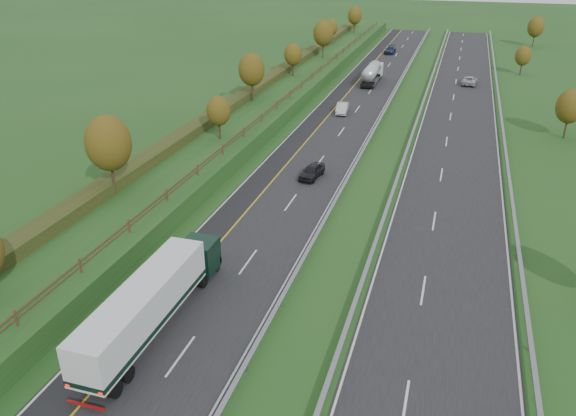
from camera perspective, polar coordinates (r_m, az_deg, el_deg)
name	(u,v)px	position (r m, az deg, el deg)	size (l,w,h in m)	color
ground	(386,146)	(73.03, 9.97, 6.22)	(400.00, 400.00, 0.00)	#1E491A
near_carriageway	(334,129)	(78.96, 4.69, 8.01)	(10.50, 200.00, 0.04)	black
far_carriageway	(457,140)	(77.35, 16.77, 6.62)	(10.50, 200.00, 0.04)	black
hard_shoulder	(308,127)	(79.80, 2.03, 8.27)	(3.00, 200.00, 0.04)	black
lane_markings	(380,133)	(77.80, 9.31, 7.51)	(26.75, 200.00, 0.01)	silver
embankment_left	(246,114)	(82.29, -4.27, 9.46)	(12.00, 200.00, 2.00)	#1E491A
hedge_left	(233,103)	(82.60, -5.62, 10.59)	(2.20, 180.00, 1.10)	#293616
fence_left	(275,106)	(79.97, -1.35, 10.33)	(0.12, 189.06, 1.20)	#422B19
median_barrier_near	(375,128)	(77.84, 8.83, 7.99)	(0.32, 200.00, 0.71)	gray
median_barrier_far	(413,132)	(77.33, 12.59, 7.56)	(0.32, 200.00, 0.71)	gray
outer_barrier_far	(504,140)	(77.43, 21.11, 6.47)	(0.32, 200.00, 0.71)	gray
trees_left	(238,83)	(77.79, -5.05, 12.57)	(6.64, 164.30, 7.66)	#2D2116
trees_far	(548,70)	(105.59, 24.93, 12.63)	(8.45, 118.60, 7.12)	#2D2116
box_lorry	(152,300)	(38.35, -13.61, -9.11)	(2.58, 16.28, 4.06)	black
road_tanker	(372,73)	(106.61, 8.56, 13.45)	(2.40, 11.22, 3.46)	silver
car_dark_near	(312,171)	(61.77, 2.44, 3.75)	(1.77, 4.39, 1.49)	black
car_silver_mid	(342,108)	(86.49, 5.53, 10.07)	(1.61, 4.60, 1.52)	silver
car_small_far	(390,50)	(136.96, 10.33, 15.53)	(2.17, 5.34, 1.55)	#152244
car_oncoming	(470,80)	(109.34, 17.97, 12.24)	(2.47, 5.36, 1.49)	#B5B4B9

